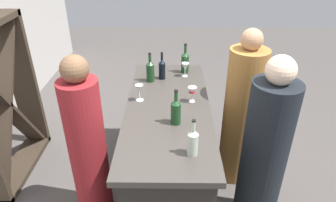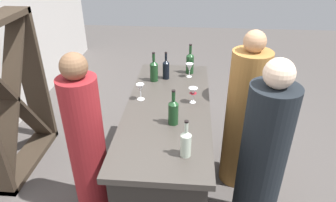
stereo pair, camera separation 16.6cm
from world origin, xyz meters
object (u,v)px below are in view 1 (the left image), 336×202
Objects in this scene: wine_bottle_leftmost_clear_pale at (193,142)px; wine_bottle_second_right_near_black at (162,69)px; person_right_guest at (87,148)px; wine_bottle_rightmost_olive_green at (185,62)px; wine_bottle_second_left_olive_green at (176,111)px; wine_rack at (2,105)px; wine_glass_near_center at (185,67)px; wine_glass_near_right at (139,89)px; person_left_guest at (241,116)px; wine_bottle_center_olive_green at (150,71)px; wine_glass_near_left at (192,91)px; person_center_guest at (264,155)px.

wine_bottle_second_right_near_black is at bearing 11.18° from wine_bottle_leftmost_clear_pale.
wine_bottle_rightmost_olive_green is at bearing 49.01° from person_right_guest.
person_right_guest is (-0.03, 0.74, -0.35)m from wine_bottle_second_left_olive_green.
wine_rack is 1.05× the size of person_right_guest.
wine_rack is 5.04× the size of wine_bottle_rightmost_olive_green.
wine_glass_near_right reaches higher than wine_glass_near_center.
wine_bottle_second_left_olive_green is 0.82m from person_right_guest.
wine_glass_near_right is (-0.47, 0.19, 0.00)m from wine_bottle_second_right_near_black.
wine_bottle_second_right_near_black is 0.93m from person_left_guest.
wine_bottle_second_left_olive_green is at bearing -162.20° from wine_bottle_center_olive_green.
person_right_guest is at bearing 137.55° from wine_glass_near_center.
wine_bottle_second_left_olive_green is at bearing 0.48° from person_right_guest.
wine_bottle_rightmost_olive_green reaches higher than wine_bottle_second_right_near_black.
wine_glass_near_right is (0.02, 0.48, 0.01)m from wine_glass_near_left.
wine_rack reaches higher than person_left_guest.
wine_glass_near_center is 0.10× the size of person_right_guest.
wine_bottle_second_left_olive_green is 0.81m from person_center_guest.
person_left_guest is at bearing -84.27° from wine_glass_near_right.
wine_bottle_center_olive_green is (0.25, -1.46, 0.26)m from wine_rack.
wine_bottle_leftmost_clear_pale is 0.87× the size of wine_bottle_rightmost_olive_green.
wine_bottle_second_right_near_black is at bearing -22.01° from wine_glass_near_right.
person_center_guest is (0.28, -0.61, -0.34)m from wine_bottle_leftmost_clear_pale.
wine_glass_near_center is at bearing -54.09° from person_center_guest.
wine_bottle_second_right_near_black is 0.57m from wine_glass_near_left.
wine_bottle_second_left_olive_green is at bearing 173.09° from wine_glass_near_center.
person_center_guest reaches higher than wine_bottle_center_olive_green.
wine_glass_near_center is 0.69m from wine_glass_near_right.
wine_bottle_leftmost_clear_pale is 1.23m from wine_bottle_center_olive_green.
person_center_guest is at bearing -132.52° from wine_bottle_center_olive_green.
wine_glass_near_right is (-0.41, 0.07, -0.00)m from wine_bottle_center_olive_green.
person_left_guest is at bearing 18.12° from person_right_guest.
wine_glass_near_right is at bearing 140.80° from wine_glass_near_center.
wine_bottle_center_olive_green is 0.19× the size of person_left_guest.
wine_bottle_second_right_near_black is (0.06, -0.12, -0.01)m from wine_bottle_center_olive_green.
wine_bottle_rightmost_olive_green is 0.21× the size of person_right_guest.
wine_bottle_second_left_olive_green is 0.82m from wine_bottle_center_olive_green.
wine_glass_near_right reaches higher than wine_glass_near_left.
wine_bottle_rightmost_olive_green is 2.23× the size of wine_glass_near_left.
person_left_guest is (0.11, -0.50, -0.33)m from wine_glass_near_left.
wine_bottle_center_olive_green reaches higher than wine_bottle_second_right_near_black.
wine_bottle_center_olive_green reaches higher than wine_glass_near_left.
wine_bottle_center_olive_green is at bearing 0.03° from person_left_guest.
wine_glass_near_center reaches higher than wine_glass_near_left.
person_center_guest reaches higher than wine_bottle_leftmost_clear_pale.
wine_glass_near_center is (0.55, 0.04, 0.00)m from wine_glass_near_left.
wine_bottle_center_olive_green is 0.19× the size of person_center_guest.
wine_glass_near_center is 0.09× the size of person_left_guest.
person_right_guest is (0.08, 1.46, -0.01)m from person_center_guest.
wine_bottle_rightmost_olive_green reaches higher than wine_glass_near_center.
wine_glass_near_center is at bearing -71.26° from wine_bottle_center_olive_green.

